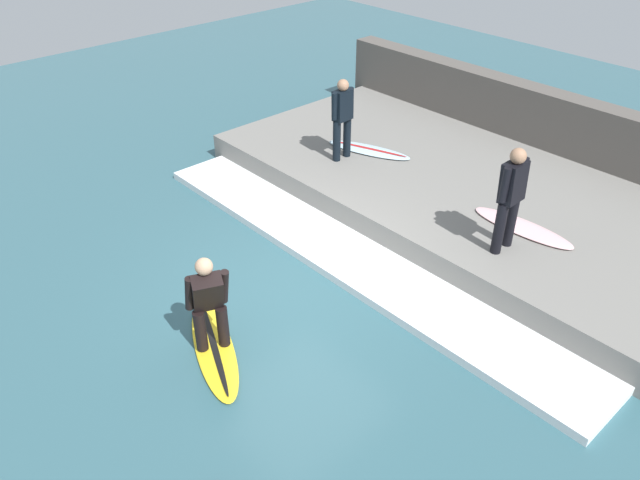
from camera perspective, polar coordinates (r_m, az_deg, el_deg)
ground_plane at (r=9.45m, az=-2.15°, el=-4.62°), size 28.00×28.00×0.00m
concrete_ledge at (r=11.77m, az=12.39°, el=4.39°), size 4.40×9.22×0.52m
back_wall at (r=13.45m, az=19.04°, el=9.70°), size 0.50×9.68×1.61m
wave_foam_crest at (r=10.02m, az=2.69°, el=-1.66°), size 1.15×8.75×0.14m
surfboard_riding at (r=8.58m, az=-9.65°, el=-9.66°), size 1.29×2.10×0.07m
surfer_riding at (r=8.05m, az=-10.19°, el=-5.42°), size 0.52×0.55×1.42m
surfer_waiting_near at (r=9.37m, az=17.05°, el=4.00°), size 0.56×0.26×1.65m
surfboard_waiting_near at (r=10.39m, az=18.04°, el=1.11°), size 0.55×1.74×0.06m
surfer_waiting_far at (r=11.79m, az=2.06°, el=11.34°), size 0.53×0.24×1.55m
surfboard_waiting_far at (r=12.42m, az=4.49°, el=8.21°), size 1.00×1.78×0.07m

